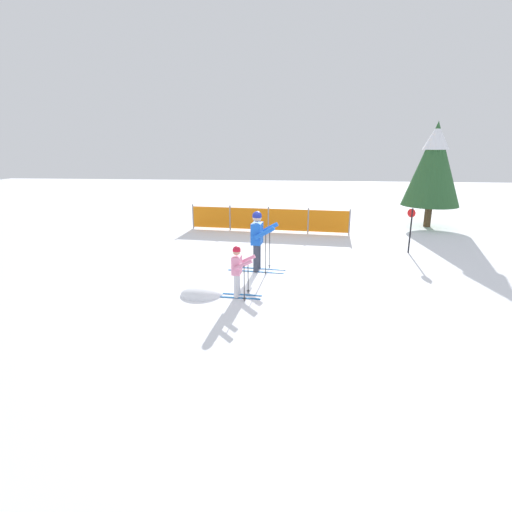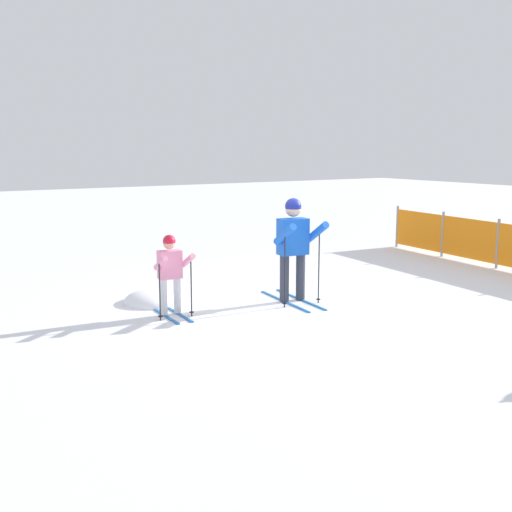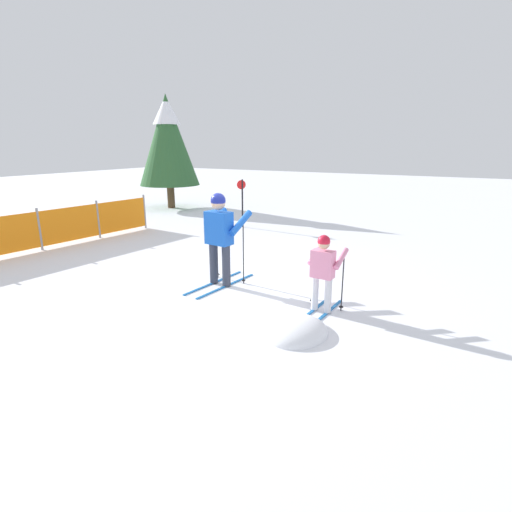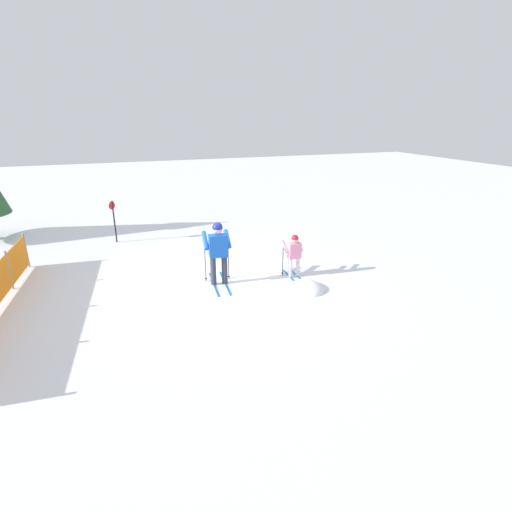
% 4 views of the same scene
% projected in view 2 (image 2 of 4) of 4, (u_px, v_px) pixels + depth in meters
% --- Properties ---
extents(ground_plane, '(60.00, 60.00, 0.00)m').
position_uv_depth(ground_plane, '(297.00, 304.00, 10.45)').
color(ground_plane, white).
extents(skier_adult, '(1.65, 0.77, 1.71)m').
position_uv_depth(skier_adult, '(294.00, 240.00, 10.48)').
color(skier_adult, '#1966B2').
rests_on(skier_adult, ground_plane).
extents(skier_child, '(1.18, 0.57, 1.24)m').
position_uv_depth(skier_child, '(170.00, 268.00, 9.67)').
color(skier_child, '#1966B2').
rests_on(skier_child, ground_plane).
extents(safety_fence, '(6.57, 0.67, 1.05)m').
position_uv_depth(safety_fence, '(498.00, 244.00, 13.44)').
color(safety_fence, gray).
rests_on(safety_fence, ground_plane).
extents(snow_mound, '(1.02, 0.87, 0.41)m').
position_uv_depth(snow_mound, '(151.00, 303.00, 10.55)').
color(snow_mound, white).
rests_on(snow_mound, ground_plane).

